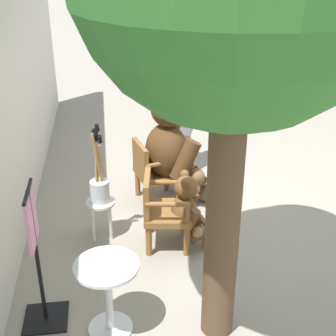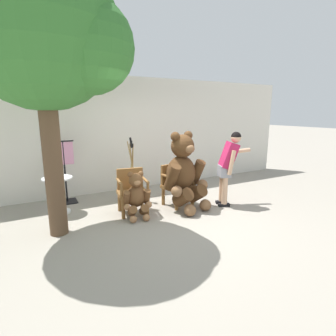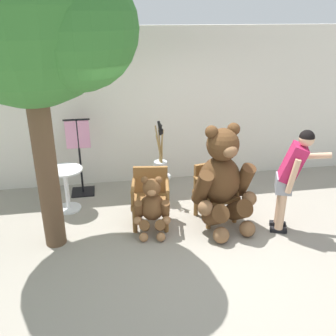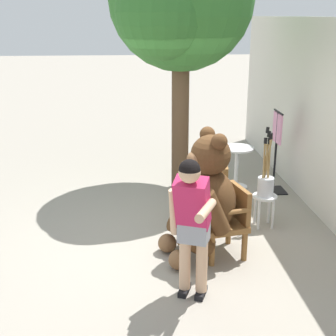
# 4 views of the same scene
# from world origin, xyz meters

# --- Properties ---
(ground_plane) EXTENTS (60.00, 60.00, 0.00)m
(ground_plane) POSITION_xyz_m (0.00, 0.00, 0.00)
(ground_plane) COLOR gray
(back_wall) EXTENTS (10.00, 0.16, 2.80)m
(back_wall) POSITION_xyz_m (0.00, 2.40, 1.40)
(back_wall) COLOR silver
(back_wall) RESTS_ON ground
(wooden_chair_left) EXTENTS (0.63, 0.60, 0.86)m
(wooden_chair_left) POSITION_xyz_m (-0.50, 0.74, 0.46)
(wooden_chair_left) COLOR brown
(wooden_chair_left) RESTS_ON ground
(wooden_chair_right) EXTENTS (0.66, 0.63, 0.86)m
(wooden_chair_right) POSITION_xyz_m (0.49, 0.74, 0.46)
(wooden_chair_right) COLOR brown
(wooden_chair_right) RESTS_ON ground
(teddy_bear_large) EXTENTS (0.98, 0.98, 1.58)m
(teddy_bear_large) POSITION_xyz_m (0.53, 0.47, 0.77)
(teddy_bear_large) COLOR #4C3019
(teddy_bear_large) RESTS_ON ground
(teddy_bear_small) EXTENTS (0.54, 0.53, 0.88)m
(teddy_bear_small) POSITION_xyz_m (-0.51, 0.45, 0.43)
(teddy_bear_small) COLOR brown
(teddy_bear_small) RESTS_ON ground
(person_visitor) EXTENTS (0.82, 0.47, 1.56)m
(person_visitor) POSITION_xyz_m (1.43, 0.19, 0.92)
(person_visitor) COLOR black
(person_visitor) RESTS_ON ground
(white_stool) EXTENTS (0.34, 0.34, 0.46)m
(white_stool) POSITION_xyz_m (-0.24, 1.43, 0.36)
(white_stool) COLOR silver
(white_stool) RESTS_ON ground
(brush_bucket) EXTENTS (0.22, 0.22, 0.96)m
(brush_bucket) POSITION_xyz_m (-0.24, 1.42, 0.67)
(brush_bucket) COLOR silver
(brush_bucket) RESTS_ON white_stool
(round_side_table) EXTENTS (0.56, 0.56, 0.72)m
(round_side_table) POSITION_xyz_m (-1.78, 1.37, 0.45)
(round_side_table) COLOR silver
(round_side_table) RESTS_ON ground
(patio_tree) EXTENTS (2.35, 2.24, 4.20)m
(patio_tree) POSITION_xyz_m (-1.79, 0.36, 3.01)
(patio_tree) COLOR brown
(patio_tree) RESTS_ON ground
(clothing_display_stand) EXTENTS (0.44, 0.40, 1.36)m
(clothing_display_stand) POSITION_xyz_m (-1.57, 1.96, 0.72)
(clothing_display_stand) COLOR black
(clothing_display_stand) RESTS_ON ground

